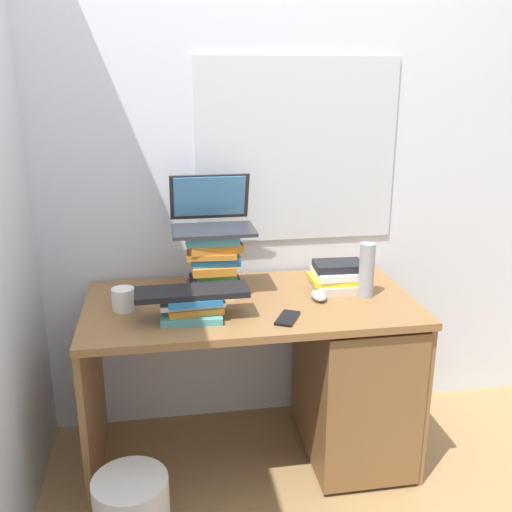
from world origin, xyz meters
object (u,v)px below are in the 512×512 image
object	(u,v)px
mug	(124,299)
cell_phone	(288,318)
water_bottle	(367,270)
book_stack_tall	(214,261)
computer_mouse	(319,296)
book_stack_keyboard_riser	(193,306)
book_stack_side	(338,277)
keyboard	(192,292)
laptop	(212,216)
desk	(329,371)

from	to	relation	value
mug	cell_phone	distance (m)	0.64
water_bottle	book_stack_tall	bearing A→B (deg)	167.04
computer_mouse	cell_phone	world-z (taller)	computer_mouse
book_stack_keyboard_riser	book_stack_side	xyz separation A→B (m)	(0.63, 0.20, 0.01)
mug	keyboard	bearing A→B (deg)	-25.39
book_stack_tall	laptop	distance (m)	0.19
computer_mouse	cell_phone	bearing A→B (deg)	-134.11
mug	water_bottle	xyz separation A→B (m)	(0.97, -0.02, 0.07)
keyboard	mug	xyz separation A→B (m)	(-0.26, 0.12, -0.06)
water_bottle	cell_phone	size ratio (longest dim) A/B	1.67
book_stack_tall	book_stack_side	distance (m)	0.53
cell_phone	laptop	bearing A→B (deg)	149.97
keyboard	cell_phone	bearing A→B (deg)	-12.66
computer_mouse	mug	bearing A→B (deg)	178.31
desk	cell_phone	size ratio (longest dim) A/B	9.75
desk	mug	size ratio (longest dim) A/B	10.70
book_stack_keyboard_riser	computer_mouse	xyz separation A→B (m)	(0.51, 0.10, -0.03)
book_stack_keyboard_riser	laptop	distance (m)	0.42
book_stack_tall	book_stack_side	world-z (taller)	book_stack_tall
book_stack_tall	cell_phone	world-z (taller)	book_stack_tall
desk	book_stack_keyboard_riser	world-z (taller)	book_stack_keyboard_riser
book_stack_keyboard_riser	mug	xyz separation A→B (m)	(-0.26, 0.12, -0.00)
mug	book_stack_keyboard_riser	bearing A→B (deg)	-24.98
laptop	water_bottle	world-z (taller)	laptop
book_stack_tall	book_stack_keyboard_riser	distance (m)	0.28
book_stack_tall	desk	bearing A→B (deg)	-16.45
desk	book_stack_tall	bearing A→B (deg)	163.55
computer_mouse	keyboard	bearing A→B (deg)	-169.11
keyboard	computer_mouse	bearing A→B (deg)	10.11
laptop	mug	distance (m)	0.49
book_stack_side	water_bottle	size ratio (longest dim) A/B	1.05
keyboard	book_stack_keyboard_riser	bearing A→B (deg)	32.10
desk	cell_phone	world-z (taller)	cell_phone
desk	mug	bearing A→B (deg)	179.03
water_bottle	desk	bearing A→B (deg)	179.10
book_stack_side	mug	world-z (taller)	book_stack_side
book_stack_side	mug	bearing A→B (deg)	-174.67
book_stack_tall	cell_phone	bearing A→B (deg)	-52.74
book_stack_tall	mug	bearing A→B (deg)	-161.09
laptop	cell_phone	xyz separation A→B (m)	(0.24, -0.38, -0.31)
water_bottle	keyboard	bearing A→B (deg)	-171.59
book_stack_side	laptop	world-z (taller)	laptop
book_stack_tall	water_bottle	size ratio (longest dim) A/B	1.16
book_stack_tall	keyboard	distance (m)	0.27
book_stack_keyboard_riser	book_stack_side	world-z (taller)	book_stack_side
book_stack_tall	keyboard	size ratio (longest dim) A/B	0.63
laptop	water_bottle	xyz separation A→B (m)	(0.61, -0.20, -0.20)
desk	cell_phone	distance (m)	0.44
book_stack_keyboard_riser	water_bottle	world-z (taller)	water_bottle
keyboard	computer_mouse	xyz separation A→B (m)	(0.52, 0.10, -0.09)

